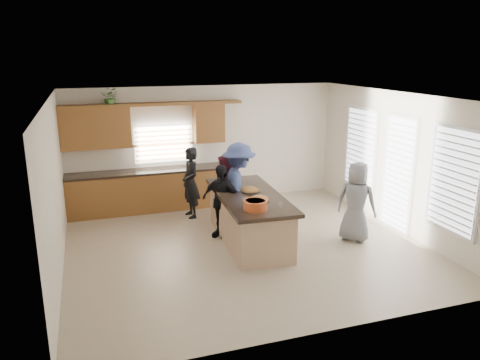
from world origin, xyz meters
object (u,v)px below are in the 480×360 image
object	(u,v)px
salad_bowl	(255,205)
woman_right_front	(356,202)
woman_right_back	(239,187)
woman_left_front	(221,201)
woman_left_back	(191,183)
island	(249,219)
woman_left_mid	(225,191)

from	to	relation	value
salad_bowl	woman_right_front	bearing A→B (deg)	7.47
woman_right_back	woman_left_front	bearing A→B (deg)	126.68
woman_left_front	woman_right_back	distance (m)	0.52
woman_left_back	island	bearing A→B (deg)	15.55
island	woman_right_front	xyz separation A→B (m)	(1.96, -0.60, 0.33)
woman_right_back	woman_right_front	bearing A→B (deg)	-111.90
woman_right_back	island	bearing A→B (deg)	-169.79
woman_left_front	woman_left_back	bearing A→B (deg)	152.11
woman_left_front	woman_right_front	distance (m)	2.60
salad_bowl	woman_right_front	xyz separation A→B (m)	(2.16, 0.28, -0.26)
woman_left_back	woman_right_front	size ratio (longest dim) A/B	1.00
salad_bowl	woman_right_back	distance (m)	1.52
woman_right_back	woman_left_back	bearing A→B (deg)	44.31
island	woman_left_front	world-z (taller)	woman_left_front
woman_right_back	woman_left_mid	bearing A→B (deg)	41.49
woman_left_front	woman_right_front	xyz separation A→B (m)	(2.40, -1.00, 0.05)
island	salad_bowl	distance (m)	1.08
woman_left_mid	woman_right_back	xyz separation A→B (m)	(0.20, -0.32, 0.14)
woman_right_back	salad_bowl	bearing A→B (deg)	-177.54
woman_right_back	woman_right_front	world-z (taller)	woman_right_back
island	woman_left_front	size ratio (longest dim) A/B	1.88
island	woman_left_mid	distance (m)	1.01
salad_bowl	woman_right_front	size ratio (longest dim) A/B	0.26
island	woman_right_back	distance (m)	0.77
woman_left_front	woman_right_back	world-z (taller)	woman_right_back
woman_left_mid	salad_bowl	bearing A→B (deg)	29.82
woman_right_back	woman_right_front	xyz separation A→B (m)	(1.97, -1.22, -0.13)
salad_bowl	woman_left_mid	size ratio (longest dim) A/B	0.27
woman_left_mid	woman_right_back	world-z (taller)	woman_right_back
salad_bowl	woman_left_front	xyz separation A→B (m)	(-0.24, 1.29, -0.31)
salad_bowl	woman_left_mid	world-z (taller)	woman_left_mid
salad_bowl	woman_left_back	world-z (taller)	woman_left_back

